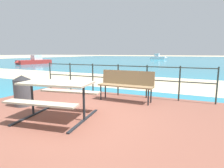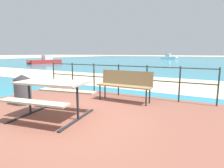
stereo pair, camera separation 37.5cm
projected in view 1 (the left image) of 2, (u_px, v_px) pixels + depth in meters
The scene contains 10 objects.
ground_plane at pixel (79, 118), 4.33m from camera, with size 240.00×240.00×0.00m, color beige.
patio_paving at pixel (79, 117), 4.33m from camera, with size 6.40×5.20×0.06m, color brown.
sea_water at pixel (185, 60), 40.33m from camera, with size 90.00×90.00×0.01m, color teal.
beach_strip at pixel (144, 82), 9.63m from camera, with size 54.00×4.54×0.01m, color beige.
picnic_table at pixel (57, 91), 4.06m from camera, with size 1.70×1.64×0.80m.
park_bench at pixel (126, 82), 5.58m from camera, with size 1.64×0.45×0.90m.
railing_fence at pixel (118, 76), 6.34m from camera, with size 5.94×0.04×1.05m.
trash_bin at pixel (23, 91), 5.06m from camera, with size 0.45×0.45×0.83m.
boat_mid at pixel (34, 61), 25.68m from camera, with size 2.30×5.18×1.19m.
boat_far at pixel (158, 57), 45.67m from camera, with size 4.22×1.69×1.37m.
Camera 1 is at (2.40, -3.47, 1.47)m, focal length 30.17 mm.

